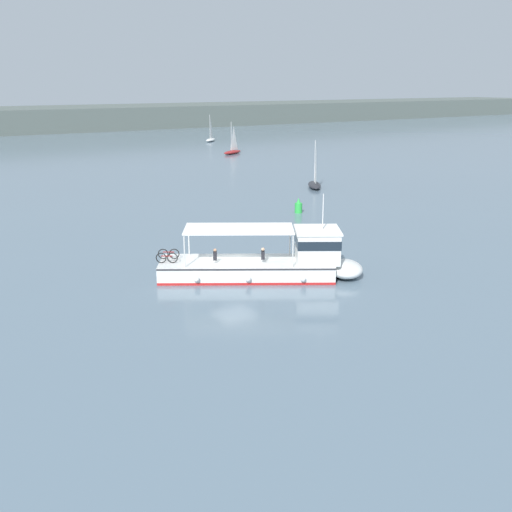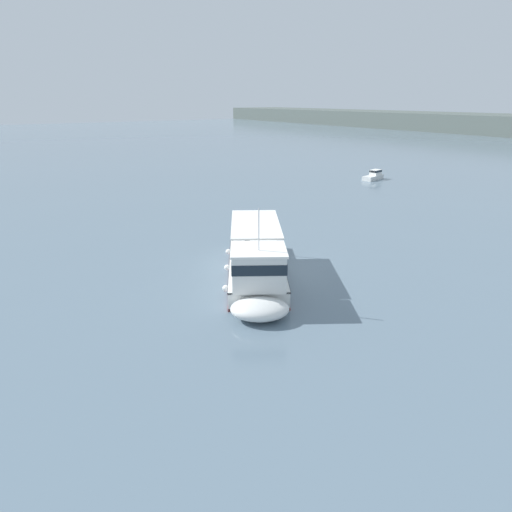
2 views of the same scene
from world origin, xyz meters
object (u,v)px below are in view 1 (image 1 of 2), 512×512
object	(u,v)px
sailboat_near_port	(211,139)
sailboat_far_left	(315,183)
ferry_main	(272,262)
channel_buoy	(298,207)
sailboat_horizon_east	(233,151)

from	to	relation	value
sailboat_near_port	sailboat_far_left	xyz separation A→B (m)	(-15.96, -56.51, 0.00)
ferry_main	channel_buoy	bearing A→B (deg)	49.49
sailboat_near_port	ferry_main	bearing A→B (deg)	-115.17
sailboat_horizon_east	channel_buoy	xyz separation A→B (m)	(-18.41, -44.91, 0.03)
channel_buoy	sailboat_horizon_east	bearing A→B (deg)	67.70
sailboat_near_port	sailboat_far_left	bearing A→B (deg)	-105.77
sailboat_far_left	channel_buoy	bearing A→B (deg)	-133.30
ferry_main	sailboat_horizon_east	xyz separation A→B (m)	(31.17, 59.83, -0.47)
sailboat_near_port	channel_buoy	xyz separation A→B (m)	(-25.65, -66.80, 0.03)
ferry_main	sailboat_far_left	bearing A→B (deg)	48.32
ferry_main	sailboat_horizon_east	distance (m)	67.47
ferry_main	sailboat_far_left	size ratio (longest dim) A/B	2.31
ferry_main	sailboat_near_port	size ratio (longest dim) A/B	2.31
sailboat_near_port	sailboat_horizon_east	world-z (taller)	same
sailboat_horizon_east	sailboat_near_port	bearing A→B (deg)	71.71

